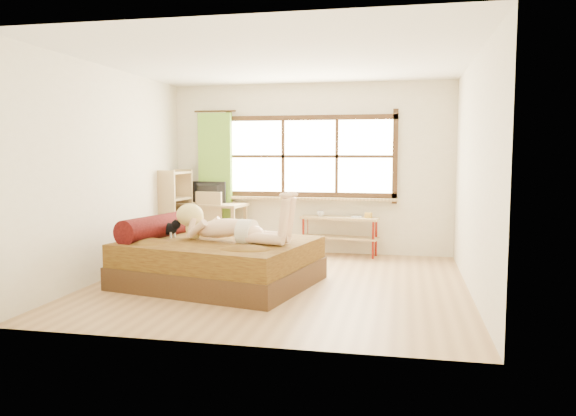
% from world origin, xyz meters
% --- Properties ---
extents(floor, '(4.50, 4.50, 0.00)m').
position_xyz_m(floor, '(0.00, 0.00, 0.00)').
color(floor, '#9E754C').
rests_on(floor, ground).
extents(ceiling, '(4.50, 4.50, 0.00)m').
position_xyz_m(ceiling, '(0.00, 0.00, 2.70)').
color(ceiling, white).
rests_on(ceiling, wall_back).
extents(wall_back, '(4.50, 0.00, 4.50)m').
position_xyz_m(wall_back, '(0.00, 2.25, 1.35)').
color(wall_back, silver).
rests_on(wall_back, floor).
extents(wall_front, '(4.50, 0.00, 4.50)m').
position_xyz_m(wall_front, '(0.00, -2.25, 1.35)').
color(wall_front, silver).
rests_on(wall_front, floor).
extents(wall_left, '(0.00, 4.50, 4.50)m').
position_xyz_m(wall_left, '(-2.25, 0.00, 1.35)').
color(wall_left, silver).
rests_on(wall_left, floor).
extents(wall_right, '(0.00, 4.50, 4.50)m').
position_xyz_m(wall_right, '(2.25, 0.00, 1.35)').
color(wall_right, silver).
rests_on(wall_right, floor).
extents(window, '(2.80, 0.16, 1.46)m').
position_xyz_m(window, '(0.00, 2.22, 1.51)').
color(window, '#FFEDBF').
rests_on(window, wall_back).
extents(curtain, '(0.55, 0.10, 2.20)m').
position_xyz_m(curtain, '(-1.55, 2.13, 1.15)').
color(curtain, '#5C9328').
rests_on(curtain, wall_back).
extents(bed, '(2.49, 2.16, 0.83)m').
position_xyz_m(bed, '(-0.77, -0.15, 0.29)').
color(bed, '#351B10').
rests_on(bed, floor).
extents(woman, '(1.58, 0.75, 0.65)m').
position_xyz_m(woman, '(-0.57, -0.21, 0.87)').
color(woman, beige).
rests_on(woman, bed).
extents(kitten, '(0.35, 0.20, 0.26)m').
position_xyz_m(kitten, '(-1.44, -0.06, 0.67)').
color(kitten, black).
rests_on(kitten, bed).
extents(desk, '(1.35, 0.77, 0.80)m').
position_xyz_m(desk, '(-1.65, 1.95, 0.69)').
color(desk, '#9E8156').
rests_on(desk, floor).
extents(monitor, '(0.60, 0.17, 0.34)m').
position_xyz_m(monitor, '(-1.65, 2.00, 0.97)').
color(monitor, black).
rests_on(monitor, desk).
extents(chair, '(0.51, 0.51, 1.00)m').
position_xyz_m(chair, '(-1.53, 1.59, 0.56)').
color(chair, '#9E8156').
rests_on(chair, floor).
extents(pipe_shelf, '(1.25, 0.47, 0.69)m').
position_xyz_m(pipe_shelf, '(0.52, 2.07, 0.45)').
color(pipe_shelf, '#9E8156').
rests_on(pipe_shelf, floor).
extents(cup, '(0.13, 0.13, 0.09)m').
position_xyz_m(cup, '(0.20, 2.07, 0.65)').
color(cup, gray).
rests_on(cup, pipe_shelf).
extents(book, '(0.17, 0.22, 0.02)m').
position_xyz_m(book, '(0.70, 2.07, 0.62)').
color(book, gray).
rests_on(book, pipe_shelf).
extents(bookshelf, '(0.40, 0.61, 1.33)m').
position_xyz_m(bookshelf, '(-2.08, 1.69, 0.67)').
color(bookshelf, '#9E8156').
rests_on(bookshelf, floor).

